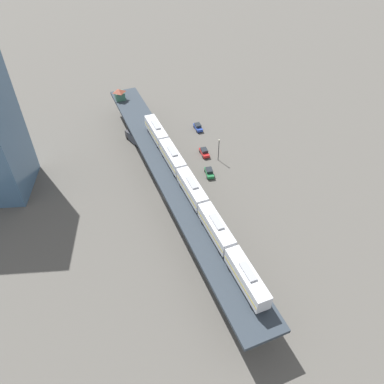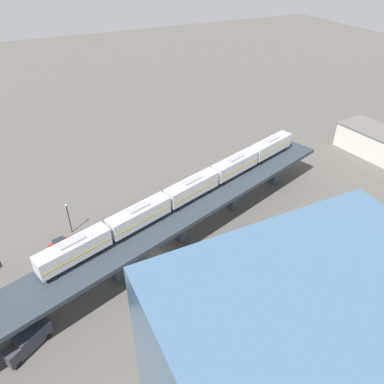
% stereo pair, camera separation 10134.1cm
% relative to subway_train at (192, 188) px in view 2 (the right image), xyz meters
% --- Properties ---
extents(ground_plane, '(400.00, 400.00, 0.00)m').
position_rel_subway_train_xyz_m(ground_plane, '(4.54, -9.73, -9.74)').
color(ground_plane, '#4C4944').
extents(elevated_viaduct, '(35.69, 90.26, 7.20)m').
position_rel_subway_train_xyz_m(elevated_viaduct, '(4.59, -9.89, -3.54)').
color(elevated_viaduct, '#283039').
rests_on(elevated_viaduct, ground).
extents(subway_train, '(21.44, 60.35, 4.45)m').
position_rel_subway_train_xyz_m(subway_train, '(0.00, 0.00, 0.00)').
color(subway_train, silver).
rests_on(subway_train, elevated_viaduct).
extents(street_car_red, '(2.73, 4.69, 1.89)m').
position_rel_subway_train_xyz_m(street_car_red, '(-5.60, -25.47, -8.80)').
color(street_car_red, '#AD1E1E').
rests_on(street_car_red, ground).
extents(street_car_green, '(2.32, 4.57, 1.89)m').
position_rel_subway_train_xyz_m(street_car_green, '(-5.95, -16.23, -8.80)').
color(street_car_green, '#1E6638').
rests_on(street_car_green, ground).
extents(delivery_truck, '(5.83, 7.26, 3.20)m').
position_rel_subway_train_xyz_m(delivery_truck, '(14.43, -33.28, -7.98)').
color(delivery_truck, '#333338').
rests_on(delivery_truck, ground).
extents(street_lamp, '(0.44, 0.44, 6.94)m').
position_rel_subway_train_xyz_m(street_lamp, '(-9.25, -22.62, -5.64)').
color(street_lamp, black).
rests_on(street_lamp, ground).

